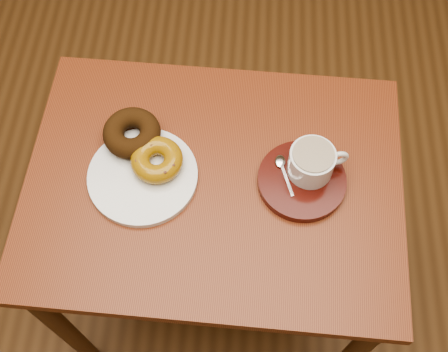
# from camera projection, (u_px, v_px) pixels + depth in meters

# --- Properties ---
(ground) EXTENTS (6.00, 6.00, 0.00)m
(ground) POSITION_uv_depth(u_px,v_px,m) (149.00, 297.00, 1.66)
(ground) COLOR brown
(ground) RESTS_ON ground
(cafe_table) EXTENTS (0.74, 0.57, 0.68)m
(cafe_table) POSITION_uv_depth(u_px,v_px,m) (214.00, 204.00, 1.17)
(cafe_table) COLOR brown
(cafe_table) RESTS_ON ground
(donut_plate) EXTENTS (0.26, 0.26, 0.01)m
(donut_plate) POSITION_uv_depth(u_px,v_px,m) (143.00, 176.00, 1.07)
(donut_plate) COLOR silver
(donut_plate) RESTS_ON cafe_table
(donut_cinnamon) EXTENTS (0.13, 0.13, 0.04)m
(donut_cinnamon) POSITION_uv_depth(u_px,v_px,m) (132.00, 133.00, 1.09)
(donut_cinnamon) COLOR black
(donut_cinnamon) RESTS_ON donut_plate
(donut_caramel) EXTENTS (0.11, 0.11, 0.04)m
(donut_caramel) POSITION_uv_depth(u_px,v_px,m) (157.00, 160.00, 1.06)
(donut_caramel) COLOR #9A6C10
(donut_caramel) RESTS_ON donut_plate
(saucer) EXTENTS (0.22, 0.22, 0.02)m
(saucer) POSITION_uv_depth(u_px,v_px,m) (302.00, 181.00, 1.06)
(saucer) COLOR #390C07
(saucer) RESTS_ON cafe_table
(coffee_cup) EXTENTS (0.11, 0.09, 0.06)m
(coffee_cup) POSITION_uv_depth(u_px,v_px,m) (312.00, 162.00, 1.04)
(coffee_cup) COLOR silver
(coffee_cup) RESTS_ON saucer
(teaspoon) EXTENTS (0.04, 0.09, 0.01)m
(teaspoon) POSITION_uv_depth(u_px,v_px,m) (281.00, 165.00, 1.07)
(teaspoon) COLOR silver
(teaspoon) RESTS_ON saucer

